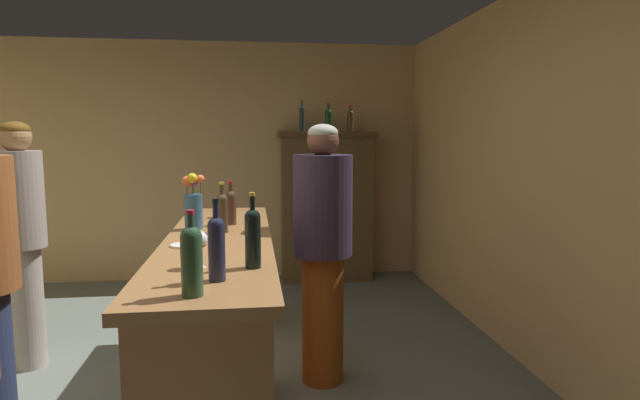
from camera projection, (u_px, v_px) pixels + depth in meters
name	position (u px, v px, depth m)	size (l,w,h in m)	color
wall_back	(192.00, 162.00, 5.93)	(5.19, 0.12, 2.64)	tan
wall_right	(591.00, 186.00, 3.05)	(0.12, 6.52, 2.64)	tan
bar_counter	(220.00, 323.00, 3.11)	(0.60, 2.57, 1.02)	#956137
display_cabinet	(327.00, 203.00, 5.89)	(1.07, 0.40, 1.66)	#4E3C23
wine_bottle_pinot	(217.00, 245.00, 2.13)	(0.07, 0.07, 0.34)	#20223F
wine_bottle_malbec	(192.00, 257.00, 1.92)	(0.08, 0.08, 0.32)	#28492E
wine_bottle_chardonnay	(222.00, 211.00, 3.20)	(0.07, 0.07, 0.31)	#40311F
wine_bottle_merlot	(253.00, 235.00, 2.34)	(0.07, 0.07, 0.34)	black
wine_bottle_syrah	(231.00, 205.00, 3.49)	(0.07, 0.07, 0.29)	#492D21
wine_glass_front	(199.00, 241.00, 2.34)	(0.08, 0.08, 0.17)	white
wine_glass_mid	(223.00, 202.00, 3.82)	(0.07, 0.07, 0.15)	white
flower_arrangement	(193.00, 204.00, 3.32)	(0.14, 0.13, 0.36)	#2F5774
cheese_plate	(185.00, 245.00, 2.81)	(0.15, 0.15, 0.01)	white
display_bottle_left	(302.00, 118.00, 5.74)	(0.06, 0.06, 0.34)	#1F2C33
display_bottle_midleft	(329.00, 119.00, 5.78)	(0.08, 0.08, 0.31)	#133719
display_bottle_center	(350.00, 120.00, 5.81)	(0.07, 0.07, 0.29)	#3F321A
patron_in_grey	(22.00, 232.00, 3.61)	(0.31, 0.31, 1.71)	#A0978D
bartender	(323.00, 244.00, 3.40)	(0.38, 0.38, 1.68)	brown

